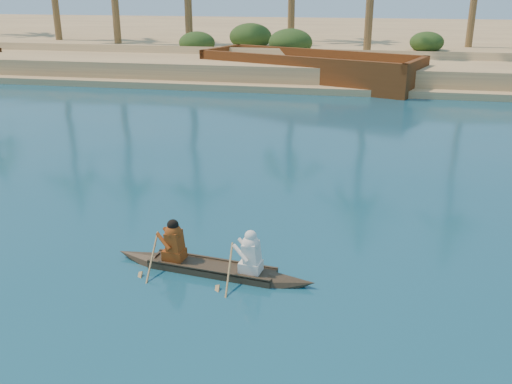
# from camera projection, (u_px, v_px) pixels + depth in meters

# --- Properties ---
(ground) EXTENTS (160.00, 160.00, 0.00)m
(ground) POSITION_uv_depth(u_px,v_px,m) (195.00, 310.00, 10.48)
(ground) COLOR #0C324E
(ground) RESTS_ON ground
(sandy_embankment) EXTENTS (150.00, 51.00, 1.50)m
(sandy_embankment) POSITION_uv_depth(u_px,v_px,m) (341.00, 42.00, 53.48)
(sandy_embankment) COLOR #D9B67A
(sandy_embankment) RESTS_ON ground
(shrub_cluster) EXTENTS (100.00, 6.00, 2.40)m
(shrub_cluster) POSITION_uv_depth(u_px,v_px,m) (329.00, 53.00, 39.08)
(shrub_cluster) COLOR #1A3B15
(shrub_cluster) RESTS_ON ground
(canoe) EXTENTS (4.46, 1.17, 1.22)m
(canoe) POSITION_uv_depth(u_px,v_px,m) (212.00, 262.00, 11.81)
(canoe) COLOR #3A2C1F
(canoe) RESTS_ON ground
(barge_mid) EXTENTS (13.65, 8.39, 2.16)m
(barge_mid) POSITION_uv_depth(u_px,v_px,m) (309.00, 71.00, 33.92)
(barge_mid) COLOR #5B2D13
(barge_mid) RESTS_ON ground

